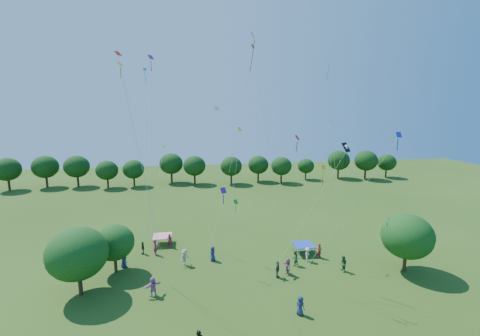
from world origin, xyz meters
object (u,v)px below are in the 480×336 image
at_px(tent_blue, 304,245).
at_px(red_high_kite, 247,81).
at_px(near_tree_east, 407,236).
at_px(near_tree_west, 77,254).
at_px(near_tree_north, 114,242).
at_px(tent_red_stripe, 162,236).
at_px(pirate_kite, 345,150).

xyz_separation_m(tent_blue, red_high_kite, (-6.89, -1.42, 17.99)).
relative_size(near_tree_east, tent_blue, 2.74).
bearing_deg(near_tree_west, near_tree_north, 59.33).
xyz_separation_m(near_tree_west, red_high_kite, (15.64, 3.51, 15.12)).
xyz_separation_m(near_tree_east, red_high_kite, (-15.60, 4.11, 15.24)).
xyz_separation_m(near_tree_west, near_tree_north, (2.19, 3.70, -0.71)).
bearing_deg(near_tree_north, red_high_kite, -0.81).
distance_m(near_tree_west, tent_red_stripe, 12.16).
relative_size(near_tree_west, tent_red_stripe, 2.83).
relative_size(near_tree_north, pirate_kite, 0.44).
bearing_deg(pirate_kite, tent_red_stripe, 162.71).
bearing_deg(tent_blue, red_high_kite, -168.35).
distance_m(near_tree_west, near_tree_north, 4.36).
height_order(tent_blue, pirate_kite, pirate_kite).
xyz_separation_m(near_tree_north, pirate_kite, (24.04, 0.09, 8.83)).
distance_m(near_tree_west, red_high_kite, 22.03).
xyz_separation_m(near_tree_west, tent_red_stripe, (6.31, 9.99, -2.87)).
height_order(near_tree_west, pirate_kite, pirate_kite).
distance_m(near_tree_north, red_high_kite, 20.77).
relative_size(tent_red_stripe, pirate_kite, 0.19).
relative_size(near_tree_north, tent_red_stripe, 2.27).
bearing_deg(pirate_kite, near_tree_west, -171.78).
height_order(near_tree_west, near_tree_east, near_tree_west).
bearing_deg(red_high_kite, near_tree_west, -167.35).
height_order(near_tree_west, tent_red_stripe, near_tree_west).
bearing_deg(tent_blue, tent_red_stripe, 162.66).
distance_m(near_tree_west, pirate_kite, 27.73).
distance_m(near_tree_north, pirate_kite, 25.62).
height_order(near_tree_north, pirate_kite, pirate_kite).
height_order(near_tree_north, near_tree_east, near_tree_east).
xyz_separation_m(near_tree_west, near_tree_east, (31.24, -0.61, -0.12)).
height_order(tent_red_stripe, pirate_kite, pirate_kite).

